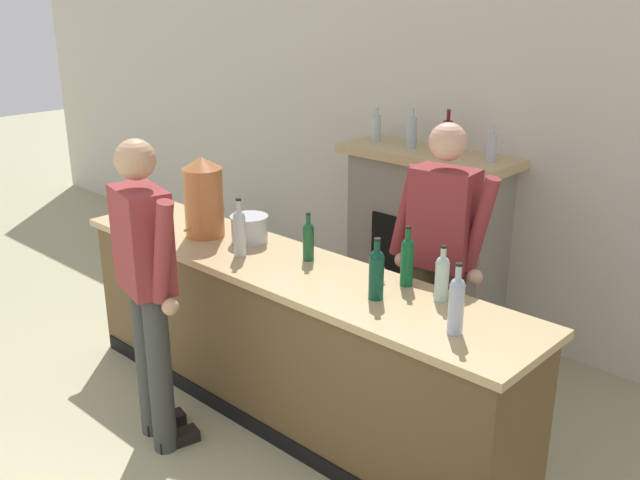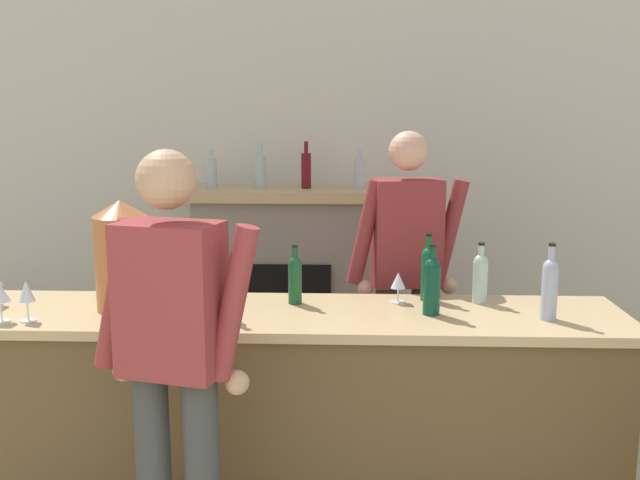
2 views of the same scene
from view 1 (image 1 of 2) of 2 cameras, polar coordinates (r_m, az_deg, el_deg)
name	(u,v)px [view 1 (image 1 of 2)]	position (r m, az deg, el deg)	size (l,w,h in m)	color
wall_back_panel	(476,147)	(5.30, 12.41, 7.28)	(12.00, 0.07, 2.75)	beige
bar_counter	(286,340)	(4.27, -2.73, -7.96)	(3.15, 0.66, 0.97)	brown
fireplace_stone	(425,238)	(5.38, 8.40, 0.16)	(1.33, 0.52, 1.67)	gray
potted_plant_corner	(211,245)	(6.58, -8.68, -0.40)	(0.37, 0.37, 0.63)	#A06848
person_customer	(147,284)	(3.90, -13.67, -3.43)	(0.65, 0.37, 1.75)	#3A3D3A
person_bartender	(440,259)	(4.16, 9.61, -1.49)	(0.65, 0.34, 1.77)	#4D442F
copper_dispenser	(204,197)	(4.52, -9.30, 3.45)	(0.25, 0.29, 0.51)	#B26536
ice_bucket_steel	(249,229)	(4.41, -5.67, 0.90)	(0.24, 0.24, 0.17)	silver
wine_bottle_cabernet_heavy	(240,231)	(4.16, -6.46, 0.73)	(0.07, 0.07, 0.35)	#B3BDBE
wine_bottle_chardonnay_pale	(376,272)	(3.58, 4.54, -2.55)	(0.08, 0.08, 0.32)	#0B3D29
wine_bottle_rose_blush	(407,260)	(3.75, 6.98, -1.56)	(0.07, 0.07, 0.33)	#0F562D
wine_bottle_riesling_slim	(308,239)	(4.08, -0.94, 0.06)	(0.06, 0.06, 0.28)	#184F29
wine_bottle_burgundy_dark	(456,303)	(3.26, 10.86, -4.96)	(0.07, 0.07, 0.34)	#9DA8C1
wine_bottle_merlot_tall	(442,276)	(3.60, 9.73, -2.86)	(0.07, 0.07, 0.29)	#A4BEB2
wine_glass_mid_counter	(153,195)	(5.08, -13.25, 3.51)	(0.09, 0.09, 0.18)	silver
wine_glass_near_bucket	(145,211)	(4.73, -13.83, 2.25)	(0.07, 0.07, 0.18)	silver
wine_glass_back_row	(379,263)	(3.81, 4.70, -1.85)	(0.08, 0.08, 0.15)	silver
wine_glass_by_dispenser	(133,209)	(4.81, -14.72, 2.43)	(0.09, 0.09, 0.17)	silver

